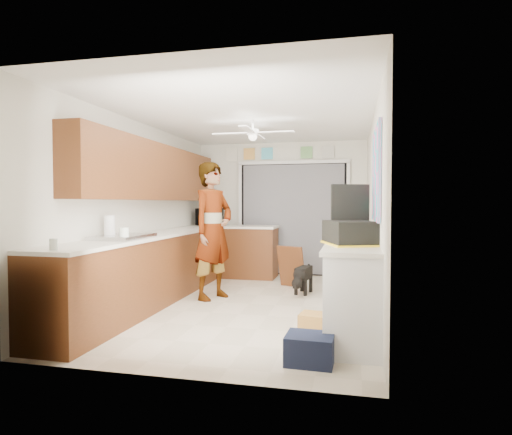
{
  "coord_description": "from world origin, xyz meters",
  "views": [
    {
      "loc": [
        1.34,
        -5.55,
        1.36
      ],
      "look_at": [
        0.0,
        0.4,
        1.15
      ],
      "focal_mm": 30.0,
      "sensor_mm": 36.0,
      "label": 1
    }
  ],
  "objects_px": {
    "microwave": "(210,217)",
    "paper_towel_roll": "(110,227)",
    "cardboard_box": "(317,324)",
    "dog": "(304,278)",
    "navy_crate": "(310,349)",
    "suitcase": "(350,233)",
    "man": "(213,230)"
  },
  "relations": [
    {
      "from": "microwave",
      "to": "paper_towel_roll",
      "type": "xyz_separation_m",
      "value": [
        -0.16,
        -3.16,
        -0.02
      ]
    },
    {
      "from": "cardboard_box",
      "to": "dog",
      "type": "height_order",
      "value": "dog"
    },
    {
      "from": "navy_crate",
      "to": "dog",
      "type": "xyz_separation_m",
      "value": [
        -0.36,
        2.78,
        0.1
      ]
    },
    {
      "from": "cardboard_box",
      "to": "dog",
      "type": "bearing_deg",
      "value": 100.38
    },
    {
      "from": "paper_towel_roll",
      "to": "navy_crate",
      "type": "height_order",
      "value": "paper_towel_roll"
    },
    {
      "from": "navy_crate",
      "to": "paper_towel_roll",
      "type": "bearing_deg",
      "value": 159.36
    },
    {
      "from": "suitcase",
      "to": "cardboard_box",
      "type": "height_order",
      "value": "suitcase"
    },
    {
      "from": "microwave",
      "to": "dog",
      "type": "relative_size",
      "value": 1.0
    },
    {
      "from": "cardboard_box",
      "to": "navy_crate",
      "type": "relative_size",
      "value": 0.87
    },
    {
      "from": "man",
      "to": "dog",
      "type": "height_order",
      "value": "man"
    },
    {
      "from": "suitcase",
      "to": "navy_crate",
      "type": "relative_size",
      "value": 1.39
    },
    {
      "from": "paper_towel_roll",
      "to": "navy_crate",
      "type": "bearing_deg",
      "value": -20.64
    },
    {
      "from": "paper_towel_roll",
      "to": "navy_crate",
      "type": "xyz_separation_m",
      "value": [
        2.44,
        -0.92,
        -0.95
      ]
    },
    {
      "from": "suitcase",
      "to": "dog",
      "type": "xyz_separation_m",
      "value": [
        -0.68,
        1.97,
        -0.83
      ]
    },
    {
      "from": "dog",
      "to": "man",
      "type": "bearing_deg",
      "value": -142.47
    },
    {
      "from": "man",
      "to": "cardboard_box",
      "type": "bearing_deg",
      "value": -106.67
    },
    {
      "from": "dog",
      "to": "suitcase",
      "type": "bearing_deg",
      "value": -59.96
    },
    {
      "from": "cardboard_box",
      "to": "microwave",
      "type": "bearing_deg",
      "value": 124.8
    },
    {
      "from": "paper_towel_roll",
      "to": "suitcase",
      "type": "height_order",
      "value": "paper_towel_roll"
    },
    {
      "from": "microwave",
      "to": "paper_towel_roll",
      "type": "distance_m",
      "value": 3.16
    },
    {
      "from": "cardboard_box",
      "to": "dog",
      "type": "relative_size",
      "value": 0.61
    },
    {
      "from": "paper_towel_roll",
      "to": "dog",
      "type": "height_order",
      "value": "paper_towel_roll"
    },
    {
      "from": "suitcase",
      "to": "dog",
      "type": "bearing_deg",
      "value": 89.09
    },
    {
      "from": "microwave",
      "to": "dog",
      "type": "bearing_deg",
      "value": -126.17
    },
    {
      "from": "paper_towel_roll",
      "to": "cardboard_box",
      "type": "height_order",
      "value": "paper_towel_roll"
    },
    {
      "from": "cardboard_box",
      "to": "navy_crate",
      "type": "distance_m",
      "value": 0.8
    },
    {
      "from": "paper_towel_roll",
      "to": "man",
      "type": "xyz_separation_m",
      "value": [
        0.86,
        1.25,
        -0.11
      ]
    },
    {
      "from": "navy_crate",
      "to": "man",
      "type": "relative_size",
      "value": 0.21
    },
    {
      "from": "navy_crate",
      "to": "man",
      "type": "bearing_deg",
      "value": 126.06
    },
    {
      "from": "dog",
      "to": "microwave",
      "type": "bearing_deg",
      "value": 156.85
    },
    {
      "from": "paper_towel_roll",
      "to": "suitcase",
      "type": "relative_size",
      "value": 0.49
    },
    {
      "from": "cardboard_box",
      "to": "dog",
      "type": "distance_m",
      "value": 2.02
    }
  ]
}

